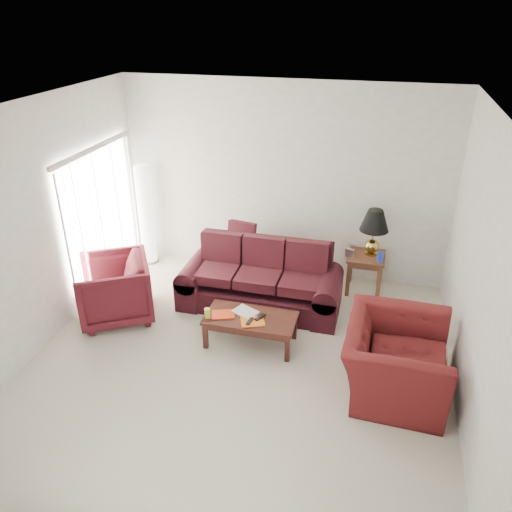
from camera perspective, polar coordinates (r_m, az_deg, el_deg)
The scene contains 19 objects.
floor at distance 6.25m, azimuth -2.01°, elevation -12.10°, with size 5.00×5.00×0.00m, color beige.
blinds at distance 7.62m, azimuth -17.03°, elevation 3.78°, with size 0.10×2.00×2.16m, color silver.
sofa at distance 7.05m, azimuth 0.47°, elevation -2.51°, with size 2.26×0.98×0.93m, color black, non-canonical shape.
throw_pillow at distance 7.69m, azimuth -1.66°, elevation 2.36°, with size 0.43×0.12×0.43m, color black.
end_table at distance 7.70m, azimuth 12.29°, elevation -1.89°, with size 0.54×0.54×0.59m, color #54291C, non-canonical shape.
table_lamp at distance 7.46m, azimuth 13.27°, elevation 2.63°, with size 0.42×0.42×0.70m, color #B69339, non-canonical shape.
clock at distance 7.43m, azimuth 10.68°, elevation 0.33°, with size 0.13×0.05×0.13m, color silver.
blue_canister at distance 7.39m, azimuth 14.00°, elevation -0.12°, with size 0.09×0.09×0.14m, color #1A2CAA.
picture_frame at distance 7.70m, azimuth 11.15°, elevation 1.39°, with size 0.13×0.02×0.16m, color silver.
floor_lamp at distance 8.33m, azimuth -12.50°, elevation 4.62°, with size 0.28×0.28×1.70m, color silver, non-canonical shape.
armchair_left at distance 7.09m, azimuth -15.91°, elevation -3.69°, with size 0.94×0.97×0.88m, color #3E0E15.
armchair_right at distance 5.84m, azimuth 15.65°, elevation -11.33°, with size 1.27×1.11×0.83m, color #451011.
coffee_table at distance 6.44m, azimuth -0.62°, elevation -8.44°, with size 1.15×0.58×0.40m, color #311D0E, non-canonical shape.
magazine_red at distance 6.37m, azimuth -3.76°, elevation -6.69°, with size 0.29×0.21×0.02m, color #AE2F11.
magazine_white at distance 6.41m, azimuth -1.23°, elevation -6.39°, with size 0.30×0.22×0.02m, color silver.
magazine_orange at distance 6.23m, azimuth -0.39°, elevation -7.49°, with size 0.29×0.22×0.02m, color orange.
remote_a at distance 6.20m, azimuth -0.72°, elevation -7.45°, with size 0.04×0.15×0.02m, color black.
remote_b at distance 6.27m, azimuth 0.48°, elevation -6.98°, with size 0.05×0.17×0.02m, color black.
yellow_glass at distance 6.31m, azimuth -5.59°, elevation -6.50°, with size 0.07×0.07×0.13m, color gold.
Camera 1 is at (1.43, -4.63, 3.94)m, focal length 35.00 mm.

